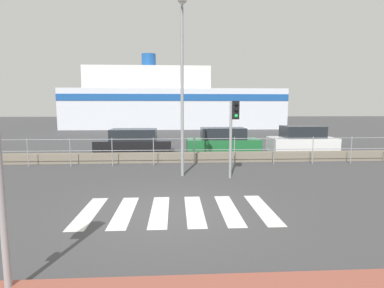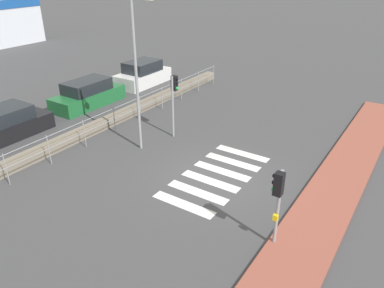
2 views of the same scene
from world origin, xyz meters
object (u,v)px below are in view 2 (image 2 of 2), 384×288
object	(u,v)px
streetlamp	(139,60)
parked_car_green	(88,95)
traffic_light_near	(278,194)
traffic_light_far	(174,93)
parked_car_white	(143,74)
parked_car_black	(2,126)

from	to	relation	value
streetlamp	parked_car_green	size ratio (longest dim) A/B	1.50
traffic_light_near	streetlamp	xyz separation A→B (m)	(2.78, 7.16, 2.14)
traffic_light_near	traffic_light_far	world-z (taller)	traffic_light_far
parked_car_white	traffic_light_far	bearing A→B (deg)	-129.87
traffic_light_near	traffic_light_far	size ratio (longest dim) A/B	0.87
streetlamp	parked_car_white	xyz separation A→B (m)	(7.39, 6.28, -3.31)
traffic_light_far	streetlamp	xyz separation A→B (m)	(-1.90, 0.29, 1.84)
parked_car_black	parked_car_green	distance (m)	5.26
traffic_light_near	parked_car_black	xyz separation A→B (m)	(0.08, 13.44, -1.23)
traffic_light_far	streetlamp	size ratio (longest dim) A/B	0.45
traffic_light_near	streetlamp	world-z (taller)	streetlamp
traffic_light_near	parked_car_green	size ratio (longest dim) A/B	0.59
parked_car_green	traffic_light_near	bearing A→B (deg)	-111.68
traffic_light_far	parked_car_green	distance (m)	6.78
streetlamp	parked_car_green	world-z (taller)	streetlamp
streetlamp	parked_car_white	bearing A→B (deg)	40.35
traffic_light_near	parked_car_black	size ratio (longest dim) A/B	0.58
traffic_light_near	traffic_light_far	xyz separation A→B (m)	(4.68, 6.87, 0.30)
parked_car_black	parked_car_green	bearing A→B (deg)	0.00
traffic_light_near	traffic_light_far	distance (m)	8.32
traffic_light_near	parked_car_white	xyz separation A→B (m)	(10.18, 13.44, -1.17)
parked_car_white	streetlamp	bearing A→B (deg)	-139.65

